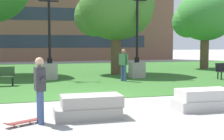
{
  "coord_description": "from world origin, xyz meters",
  "views": [
    {
      "loc": [
        -2.1,
        -11.06,
        2.08
      ],
      "look_at": [
        0.43,
        -1.4,
        1.2
      ],
      "focal_mm": 50.0,
      "sensor_mm": 36.0,
      "label": 1
    }
  ],
  "objects": [
    {
      "name": "ground_plane",
      "position": [
        0.0,
        0.0,
        0.0
      ],
      "size": [
        140.0,
        140.0,
        0.0
      ],
      "primitive_type": "plane",
      "color": "#A3A09B"
    },
    {
      "name": "building_facade_distant",
      "position": [
        -0.22,
        24.5,
        5.04
      ],
      "size": [
        30.05,
        1.03,
        10.09
      ],
      "color": "brown",
      "rests_on": "ground"
    },
    {
      "name": "lamp_post_center",
      "position": [
        -1.06,
        6.76,
        1.01
      ],
      "size": [
        1.32,
        0.8,
        4.86
      ],
      "color": "gray",
      "rests_on": "grass_lawn"
    },
    {
      "name": "concrete_block_center",
      "position": [
        -0.57,
        -2.71,
        0.31
      ],
      "size": [
        1.85,
        0.9,
        0.64
      ],
      "color": "#9E9991",
      "rests_on": "ground"
    },
    {
      "name": "lamp_post_right",
      "position": [
        3.93,
        6.21,
        1.04
      ],
      "size": [
        1.32,
        0.8,
        5.01
      ],
      "color": "gray",
      "rests_on": "grass_lawn"
    },
    {
      "name": "person_bystander_near_lawn",
      "position": [
        2.69,
        4.81,
        0.98
      ],
      "size": [
        0.42,
        0.61,
        1.71
      ],
      "color": "#384C7A",
      "rests_on": "grass_lawn"
    },
    {
      "name": "concrete_block_left",
      "position": [
        3.08,
        -2.51,
        0.31
      ],
      "size": [
        1.8,
        0.9,
        0.64
      ],
      "color": "#BCB7B2",
      "rests_on": "ground"
    },
    {
      "name": "person_skateboarder",
      "position": [
        -1.89,
        -2.97,
        0.97
      ],
      "size": [
        0.29,
        0.58,
        1.71
      ],
      "color": "#384C7A",
      "rests_on": "ground"
    },
    {
      "name": "tree_far_right",
      "position": [
        3.23,
        8.54,
        4.2
      ],
      "size": [
        5.05,
        4.81,
        6.3
      ],
      "color": "brown",
      "rests_on": "grass_lawn"
    },
    {
      "name": "tree_near_right",
      "position": [
        11.21,
        11.03,
        4.1
      ],
      "size": [
        4.79,
        4.56,
        6.09
      ],
      "color": "brown",
      "rests_on": "grass_lawn"
    },
    {
      "name": "grass_lawn",
      "position": [
        0.0,
        10.0,
        0.01
      ],
      "size": [
        40.0,
        20.0,
        0.02
      ],
      "primitive_type": "cube",
      "color": "#336628",
      "rests_on": "ground"
    },
    {
      "name": "skateboard",
      "position": [
        -2.3,
        -3.02,
        0.09
      ],
      "size": [
        0.98,
        0.68,
        0.14
      ],
      "color": "maroon",
      "rests_on": "ground"
    }
  ]
}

